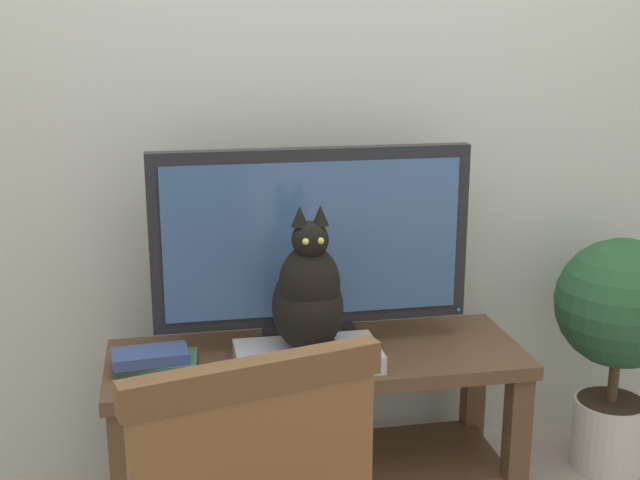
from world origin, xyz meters
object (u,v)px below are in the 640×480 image
cat (309,297)px  book_stack (154,359)px  tv_stand (317,400)px  potted_plant (619,325)px  media_box (308,357)px  tv (312,243)px

cat → book_stack: 0.51m
tv_stand → potted_plant: (1.05, 0.02, 0.17)m
tv_stand → book_stack: (-0.51, -0.02, 0.19)m
media_box → potted_plant: 1.10m
potted_plant → media_box: bearing=-174.3°
tv_stand → cat: 0.41m
cat → tv_stand: bearing=67.2°
cat → media_box: bearing=94.3°
media_box → tv_stand: bearing=63.5°
tv_stand → book_stack: size_ratio=5.01×
cat → potted_plant: 1.12m
tv → cat: 0.22m
tv_stand → tv: tv is taller
tv_stand → media_box: media_box is taller
media_box → tv: bearing=75.2°
book_stack → potted_plant: potted_plant is taller
potted_plant → tv_stand: bearing=-179.0°
tv_stand → book_stack: 0.54m
tv_stand → tv: bearing=90.0°
tv → potted_plant: tv is taller
tv → potted_plant: bearing=-3.5°
media_box → cat: cat is taller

